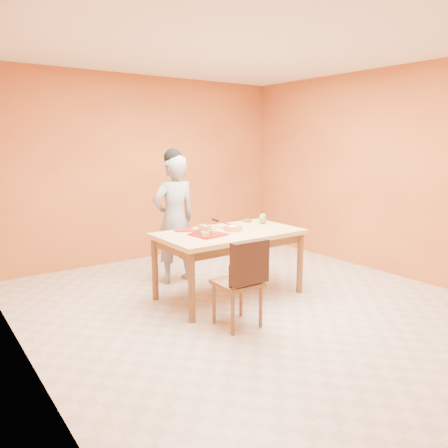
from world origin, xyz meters
TOP-DOWN VIEW (x-y plane):
  - floor at (0.00, 0.00)m, footprint 5.00×5.00m
  - ceiling at (0.00, 0.00)m, footprint 5.00×5.00m
  - wall_back at (0.00, 2.50)m, footprint 4.50×0.00m
  - wall_left at (-2.25, 0.00)m, footprint 0.00×5.00m
  - wall_right at (2.25, 0.00)m, footprint 0.00×5.00m
  - dining_table at (-0.03, 0.36)m, footprint 1.60×0.90m
  - dining_chair at (-0.46, -0.36)m, footprint 0.42×0.48m
  - pastry_pile at (-0.34, 0.33)m, footprint 0.28×0.28m
  - person at (-0.26, 1.20)m, footprint 0.59×0.39m
  - pastry_platter at (-0.34, 0.33)m, footprint 0.36×0.36m
  - red_dinner_plate at (-0.41, 0.71)m, footprint 0.26×0.26m
  - white_cake_plate at (-0.00, 0.33)m, footprint 0.33×0.33m
  - sponge_cake at (-0.00, 0.33)m, footprint 0.27×0.27m
  - cake_server at (0.01, 0.51)m, footprint 0.06×0.25m
  - egg_ornament at (0.58, 0.49)m, footprint 0.12×0.11m
  - magenta_glass at (0.62, 0.55)m, footprint 0.09×0.09m
  - checker_tin at (0.50, 0.70)m, footprint 0.12×0.12m

SIDE VIEW (x-z plane):
  - floor at x=0.00m, z-range 0.00..0.00m
  - dining_chair at x=-0.46m, z-range 0.02..0.89m
  - dining_table at x=-0.03m, z-range 0.29..1.05m
  - white_cake_plate at x=0.00m, z-range 0.76..0.77m
  - red_dinner_plate at x=-0.41m, z-range 0.76..0.77m
  - pastry_platter at x=-0.34m, z-range 0.76..0.78m
  - checker_tin at x=0.50m, z-range 0.76..0.79m
  - sponge_cake at x=0.00m, z-range 0.77..0.82m
  - person at x=-0.26m, z-range 0.00..1.59m
  - magenta_glass at x=0.62m, z-range 0.76..0.86m
  - egg_ornament at x=0.58m, z-range 0.76..0.89m
  - pastry_pile at x=-0.34m, z-range 0.78..0.87m
  - cake_server at x=0.01m, z-range 0.82..0.83m
  - wall_back at x=0.00m, z-range -0.90..3.60m
  - wall_left at x=-2.25m, z-range -1.15..3.85m
  - wall_right at x=2.25m, z-range -1.15..3.85m
  - ceiling at x=0.00m, z-range 2.70..2.70m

